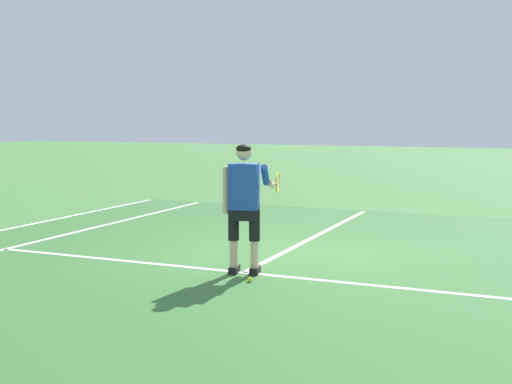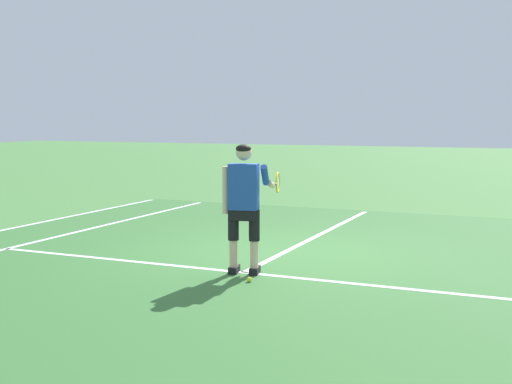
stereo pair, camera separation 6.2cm
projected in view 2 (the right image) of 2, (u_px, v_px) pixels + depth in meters
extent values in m
plane|color=#477F3D|center=(283.00, 253.00, 10.26)|extent=(80.00, 80.00, 0.00)
cube|color=#387033|center=(271.00, 259.00, 9.81)|extent=(10.98, 11.29, 0.00)
cube|color=white|center=(244.00, 273.00, 8.94)|extent=(8.23, 0.10, 0.01)
cube|color=white|center=(319.00, 235.00, 11.86)|extent=(0.10, 6.40, 0.01)
cube|color=white|center=(48.00, 239.00, 11.45)|extent=(0.10, 10.89, 0.01)
cube|color=black|center=(234.00, 269.00, 8.94)|extent=(0.17, 0.30, 0.09)
cube|color=black|center=(255.00, 270.00, 8.89)|extent=(0.17, 0.30, 0.09)
cylinder|color=beige|center=(233.00, 253.00, 8.87)|extent=(0.11, 0.11, 0.36)
cylinder|color=black|center=(233.00, 225.00, 8.83)|extent=(0.14, 0.14, 0.41)
cylinder|color=beige|center=(254.00, 254.00, 8.82)|extent=(0.11, 0.11, 0.36)
cylinder|color=black|center=(254.00, 225.00, 8.78)|extent=(0.14, 0.14, 0.41)
cube|color=black|center=(244.00, 213.00, 8.79)|extent=(0.38, 0.27, 0.20)
cube|color=#234CAD|center=(244.00, 187.00, 8.75)|extent=(0.42, 0.30, 0.60)
cylinder|color=beige|center=(226.00, 190.00, 8.80)|extent=(0.09, 0.09, 0.62)
cylinder|color=#234CAD|center=(265.00, 175.00, 8.78)|extent=(0.15, 0.28, 0.29)
cylinder|color=beige|center=(270.00, 184.00, 8.99)|extent=(0.14, 0.30, 0.14)
sphere|color=beige|center=(244.00, 152.00, 8.71)|extent=(0.21, 0.21, 0.21)
ellipsoid|color=black|center=(243.00, 149.00, 8.69)|extent=(0.24, 0.24, 0.12)
cylinder|color=#232326|center=(274.00, 185.00, 9.21)|extent=(0.08, 0.20, 0.03)
cylinder|color=yellow|center=(276.00, 184.00, 9.35)|extent=(0.05, 0.10, 0.02)
torus|color=yellow|center=(278.00, 183.00, 9.53)|extent=(0.09, 0.29, 0.30)
cylinder|color=silver|center=(278.00, 183.00, 9.53)|extent=(0.06, 0.24, 0.25)
sphere|color=#CCE02D|center=(249.00, 280.00, 8.43)|extent=(0.07, 0.07, 0.07)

